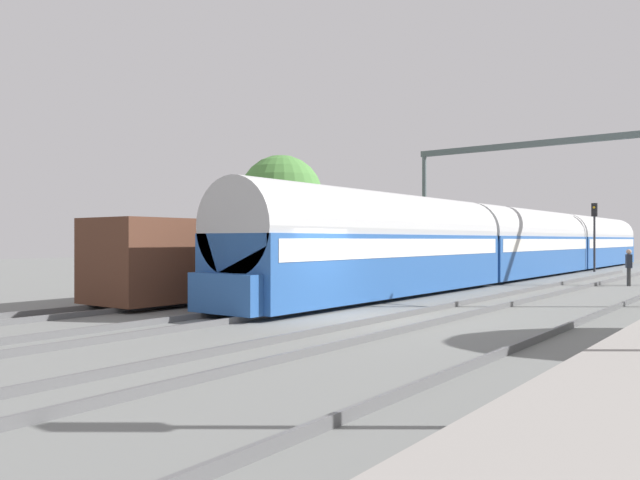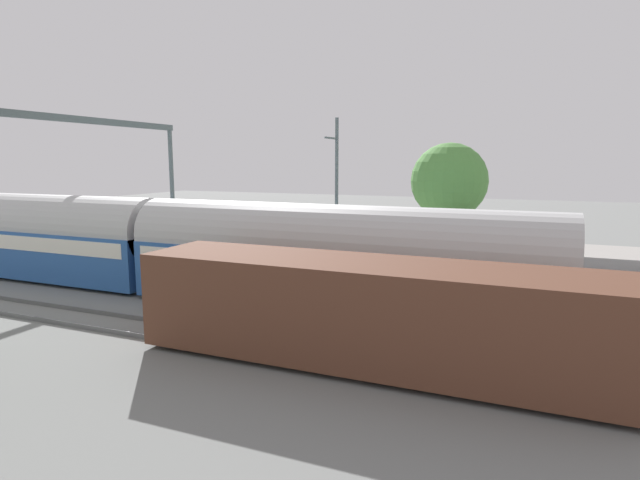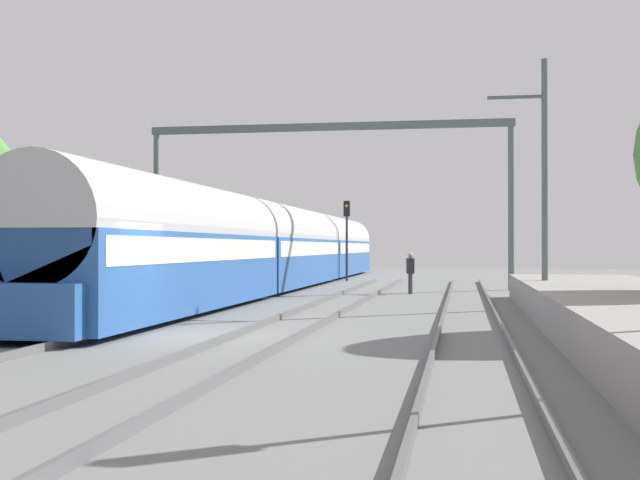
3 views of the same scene
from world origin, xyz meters
name	(u,v)px [view 2 (image 2 of 3)]	position (x,y,z in m)	size (l,w,h in m)	color
ground	(499,313)	(0.00, 0.00, 0.00)	(120.00, 120.00, 0.00)	slate
track_far_west	(484,380)	(-6.53, 0.00, 0.08)	(1.52, 60.00, 0.16)	#5B5B5D
track_west	(496,328)	(-2.18, 0.00, 0.08)	(1.51, 60.00, 0.16)	#5B5B5D
track_east	(503,296)	(2.18, 0.00, 0.08)	(1.51, 60.00, 0.16)	#5B5B5D
track_far_east	(508,274)	(6.53, 0.00, 0.08)	(1.52, 60.00, 0.16)	#5B5B5D
platform	(474,251)	(10.35, 2.00, 0.45)	(4.40, 28.00, 0.90)	gray
passenger_train	(21,235)	(-2.18, 22.01, 1.97)	(2.93, 49.20, 3.82)	#28569E
freight_car	(369,313)	(-6.53, 3.02, 1.47)	(2.80, 13.00, 2.70)	#563323
person_crossing	(182,241)	(4.17, 17.43, 1.03)	(0.36, 0.46, 1.73)	#393939
catenary_gantry	(62,152)	(0.00, 21.41, 5.96)	(17.46, 0.28, 7.86)	#516060
catenary_pole_east_mid	(336,185)	(8.88, 9.80, 4.15)	(1.90, 0.20, 8.00)	#516060
tree_east_background	(449,181)	(12.86, 3.89, 4.29)	(4.67, 4.67, 6.64)	#4C3826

